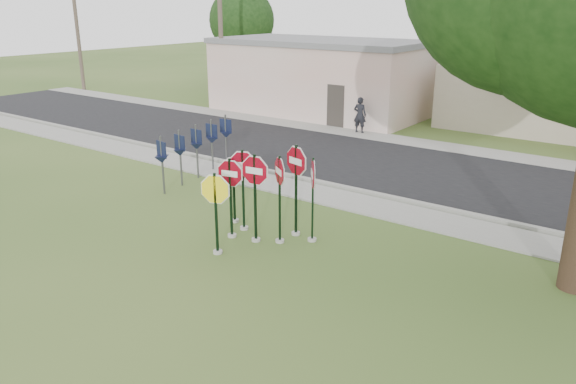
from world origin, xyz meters
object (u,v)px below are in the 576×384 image
Objects in this scene: stop_sign_center at (255,186)px; stop_sign_yellow at (216,204)px; utility_pole_near at (220,24)px; stop_sign_left at (230,188)px; pedestrian at (360,115)px.

stop_sign_yellow is at bearing -103.77° from stop_sign_center.
stop_sign_yellow is 20.75m from utility_pole_near.
stop_sign_left is 19.71m from utility_pole_near.
stop_sign_center is 1.46× the size of pedestrian.
utility_pole_near is (-14.03, 13.93, 3.39)m from stop_sign_center.
stop_sign_center is 1.09× the size of stop_sign_left.
utility_pole_near is at bearing -13.10° from pedestrian.
utility_pole_near reaches higher than stop_sign_center.
utility_pole_near is at bearing 133.36° from stop_sign_left.
utility_pole_near is at bearing 135.21° from stop_sign_center.
stop_sign_left reaches higher than pedestrian.
utility_pole_near is at bearing 132.25° from stop_sign_yellow.
stop_sign_yellow is 15.02m from pedestrian.
stop_sign_center is 13.97m from pedestrian.
pedestrian is (9.70, -0.67, -4.03)m from utility_pole_near.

